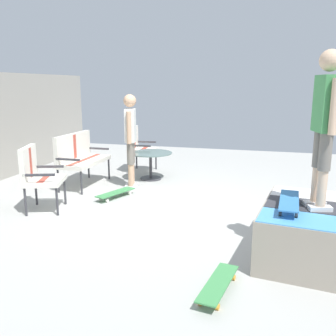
% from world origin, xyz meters
% --- Properties ---
extents(ground_plane, '(12.00, 12.00, 0.10)m').
position_xyz_m(ground_plane, '(0.00, 0.00, -0.05)').
color(ground_plane, '#A8A8A3').
extents(skate_ramp, '(1.71, 2.03, 0.61)m').
position_xyz_m(skate_ramp, '(-1.08, -1.99, 0.31)').
color(skate_ramp, gray).
rests_on(skate_ramp, ground_plane).
extents(patio_bench, '(1.25, 0.56, 1.02)m').
position_xyz_m(patio_bench, '(1.05, 2.12, 0.62)').
color(patio_bench, '#38383D').
rests_on(patio_bench, ground_plane).
extents(patio_chair_near_house, '(0.67, 0.61, 1.02)m').
position_xyz_m(patio_chair_near_house, '(2.50, 1.42, 0.61)').
color(patio_chair_near_house, '#38383D').
rests_on(patio_chair_near_house, ground_plane).
extents(patio_chair_by_wall, '(0.76, 0.72, 1.02)m').
position_xyz_m(patio_chair_by_wall, '(-0.49, 2.01, 0.61)').
color(patio_chair_by_wall, '#38383D').
rests_on(patio_chair_by_wall, ground_plane).
extents(patio_table, '(0.90, 0.90, 0.57)m').
position_xyz_m(patio_table, '(1.87, 0.93, 0.40)').
color(patio_table, '#38383D').
rests_on(patio_table, ground_plane).
extents(person_watching, '(0.47, 0.30, 1.77)m').
position_xyz_m(person_watching, '(1.17, 1.09, 1.05)').
color(person_watching, silver).
rests_on(person_watching, ground_plane).
extents(person_skater, '(0.47, 0.30, 1.69)m').
position_xyz_m(person_skater, '(-1.14, -2.00, 1.59)').
color(person_skater, silver).
rests_on(person_skater, skate_ramp).
extents(skateboard_by_bench, '(0.82, 0.48, 0.10)m').
position_xyz_m(skateboard_by_bench, '(0.45, 1.11, 0.08)').
color(skateboard_by_bench, '#3F8C4C').
rests_on(skateboard_by_bench, ground_plane).
extents(skateboard_spare, '(0.82, 0.32, 0.10)m').
position_xyz_m(skateboard_spare, '(-2.12, -1.06, 0.08)').
color(skateboard_spare, '#3F8C4C').
rests_on(skateboard_spare, ground_plane).
extents(skateboard_on_ramp, '(0.81, 0.24, 0.10)m').
position_xyz_m(skateboard_on_ramp, '(-1.24, -1.70, 0.70)').
color(skateboard_on_ramp, '#3372B2').
rests_on(skateboard_on_ramp, skate_ramp).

